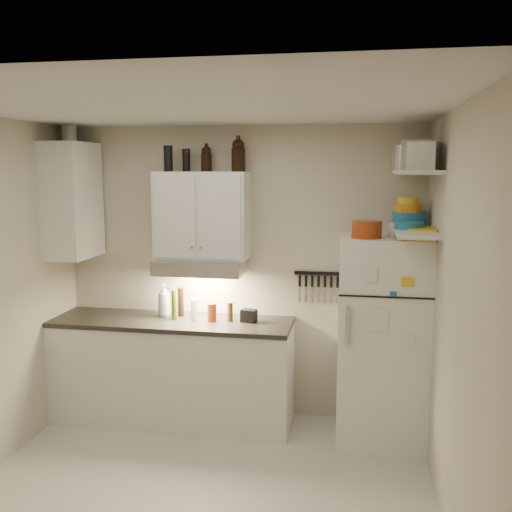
# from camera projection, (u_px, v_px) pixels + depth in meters

# --- Properties ---
(floor) EXTENTS (3.20, 3.00, 0.02)m
(floor) POSITION_uv_depth(u_px,v_px,m) (197.00, 503.00, 3.85)
(floor) COLOR beige
(floor) RESTS_ON ground
(ceiling) EXTENTS (3.20, 3.00, 0.02)m
(ceiling) POSITION_uv_depth(u_px,v_px,m) (190.00, 105.00, 3.46)
(ceiling) COLOR silver
(ceiling) RESTS_ON ground
(back_wall) EXTENTS (3.20, 0.02, 2.60)m
(back_wall) POSITION_uv_depth(u_px,v_px,m) (240.00, 273.00, 5.12)
(back_wall) COLOR #BEB6A2
(back_wall) RESTS_ON ground
(right_wall) EXTENTS (0.02, 3.00, 2.60)m
(right_wall) POSITION_uv_depth(u_px,v_px,m) (455.00, 326.00, 3.38)
(right_wall) COLOR #BEB6A2
(right_wall) RESTS_ON ground
(base_cabinet) EXTENTS (2.10, 0.60, 0.88)m
(base_cabinet) POSITION_uv_depth(u_px,v_px,m) (173.00, 372.00, 5.05)
(base_cabinet) COLOR white
(base_cabinet) RESTS_ON floor
(countertop) EXTENTS (2.10, 0.62, 0.04)m
(countertop) POSITION_uv_depth(u_px,v_px,m) (172.00, 322.00, 4.98)
(countertop) COLOR #282623
(countertop) RESTS_ON base_cabinet
(upper_cabinet) EXTENTS (0.80, 0.33, 0.75)m
(upper_cabinet) POSITION_uv_depth(u_px,v_px,m) (202.00, 215.00, 4.93)
(upper_cabinet) COLOR white
(upper_cabinet) RESTS_ON back_wall
(side_cabinet) EXTENTS (0.33, 0.55, 1.00)m
(side_cabinet) POSITION_uv_depth(u_px,v_px,m) (72.00, 200.00, 4.97)
(side_cabinet) COLOR white
(side_cabinet) RESTS_ON left_wall
(range_hood) EXTENTS (0.76, 0.46, 0.12)m
(range_hood) POSITION_uv_depth(u_px,v_px,m) (201.00, 266.00, 4.93)
(range_hood) COLOR silver
(range_hood) RESTS_ON back_wall
(fridge) EXTENTS (0.70, 0.68, 1.70)m
(fridge) POSITION_uv_depth(u_px,v_px,m) (382.00, 339.00, 4.64)
(fridge) COLOR white
(fridge) RESTS_ON floor
(shelf_hi) EXTENTS (0.30, 0.95, 0.03)m
(shelf_hi) POSITION_uv_depth(u_px,v_px,m) (416.00, 172.00, 4.27)
(shelf_hi) COLOR white
(shelf_hi) RESTS_ON right_wall
(shelf_lo) EXTENTS (0.30, 0.95, 0.03)m
(shelf_lo) POSITION_uv_depth(u_px,v_px,m) (414.00, 230.00, 4.33)
(shelf_lo) COLOR white
(shelf_lo) RESTS_ON right_wall
(knife_strip) EXTENTS (0.42, 0.02, 0.03)m
(knife_strip) POSITION_uv_depth(u_px,v_px,m) (318.00, 273.00, 4.98)
(knife_strip) COLOR black
(knife_strip) RESTS_ON back_wall
(dutch_oven) EXTENTS (0.27, 0.27, 0.13)m
(dutch_oven) POSITION_uv_depth(u_px,v_px,m) (367.00, 229.00, 4.36)
(dutch_oven) COLOR maroon
(dutch_oven) RESTS_ON fridge
(book_stack) EXTENTS (0.29, 0.32, 0.09)m
(book_stack) POSITION_uv_depth(u_px,v_px,m) (426.00, 234.00, 4.23)
(book_stack) COLOR gold
(book_stack) RESTS_ON fridge
(spice_jar) EXTENTS (0.09, 0.09, 0.11)m
(spice_jar) POSITION_uv_depth(u_px,v_px,m) (393.00, 230.00, 4.39)
(spice_jar) COLOR silver
(spice_jar) RESTS_ON fridge
(stock_pot) EXTENTS (0.35, 0.35, 0.19)m
(stock_pot) POSITION_uv_depth(u_px,v_px,m) (408.00, 158.00, 4.51)
(stock_pot) COLOR silver
(stock_pot) RESTS_ON shelf_hi
(tin_a) EXTENTS (0.23, 0.21, 0.22)m
(tin_a) POSITION_uv_depth(u_px,v_px,m) (416.00, 155.00, 4.14)
(tin_a) COLOR #AAAAAD
(tin_a) RESTS_ON shelf_hi
(tin_b) EXTENTS (0.24, 0.24, 0.19)m
(tin_b) POSITION_uv_depth(u_px,v_px,m) (423.00, 156.00, 3.91)
(tin_b) COLOR #AAAAAD
(tin_b) RESTS_ON shelf_hi
(bowl_teal) EXTENTS (0.27, 0.27, 0.11)m
(bowl_teal) POSITION_uv_depth(u_px,v_px,m) (409.00, 219.00, 4.57)
(bowl_teal) COLOR #1B6A96
(bowl_teal) RESTS_ON shelf_lo
(bowl_orange) EXTENTS (0.22, 0.22, 0.07)m
(bowl_orange) POSITION_uv_depth(u_px,v_px,m) (408.00, 208.00, 4.53)
(bowl_orange) COLOR orange
(bowl_orange) RESTS_ON bowl_teal
(bowl_yellow) EXTENTS (0.17, 0.17, 0.05)m
(bowl_yellow) POSITION_uv_depth(u_px,v_px,m) (408.00, 200.00, 4.52)
(bowl_yellow) COLOR gold
(bowl_yellow) RESTS_ON bowl_orange
(plates) EXTENTS (0.26, 0.26, 0.05)m
(plates) POSITION_uv_depth(u_px,v_px,m) (409.00, 225.00, 4.29)
(plates) COLOR #1B6A96
(plates) RESTS_ON shelf_lo
(growler_a) EXTENTS (0.12, 0.12, 0.22)m
(growler_a) POSITION_uv_depth(u_px,v_px,m) (206.00, 159.00, 4.91)
(growler_a) COLOR black
(growler_a) RESTS_ON upper_cabinet
(growler_b) EXTENTS (0.16, 0.16, 0.28)m
(growler_b) POSITION_uv_depth(u_px,v_px,m) (238.00, 155.00, 4.84)
(growler_b) COLOR black
(growler_b) RESTS_ON upper_cabinet
(thermos_a) EXTENTS (0.08, 0.08, 0.19)m
(thermos_a) POSITION_uv_depth(u_px,v_px,m) (186.00, 160.00, 4.92)
(thermos_a) COLOR black
(thermos_a) RESTS_ON upper_cabinet
(thermos_b) EXTENTS (0.10, 0.10, 0.22)m
(thermos_b) POSITION_uv_depth(u_px,v_px,m) (168.00, 159.00, 4.87)
(thermos_b) COLOR black
(thermos_b) RESTS_ON upper_cabinet
(side_jar) EXTENTS (0.14, 0.14, 0.17)m
(side_jar) POSITION_uv_depth(u_px,v_px,m) (69.00, 133.00, 4.98)
(side_jar) COLOR silver
(side_jar) RESTS_ON side_cabinet
(soap_bottle) EXTENTS (0.13, 0.13, 0.33)m
(soap_bottle) POSITION_uv_depth(u_px,v_px,m) (164.00, 298.00, 5.06)
(soap_bottle) COLOR white
(soap_bottle) RESTS_ON countertop
(pepper_mill) EXTENTS (0.06, 0.06, 0.16)m
(pepper_mill) POSITION_uv_depth(u_px,v_px,m) (230.00, 312.00, 4.92)
(pepper_mill) COLOR brown
(pepper_mill) RESTS_ON countertop
(oil_bottle) EXTENTS (0.07, 0.07, 0.26)m
(oil_bottle) POSITION_uv_depth(u_px,v_px,m) (175.00, 305.00, 4.96)
(oil_bottle) COLOR #455D17
(oil_bottle) RESTS_ON countertop
(vinegar_bottle) EXTENTS (0.06, 0.06, 0.26)m
(vinegar_bottle) POSITION_uv_depth(u_px,v_px,m) (181.00, 302.00, 5.08)
(vinegar_bottle) COLOR black
(vinegar_bottle) RESTS_ON countertop
(clear_bottle) EXTENTS (0.08, 0.08, 0.18)m
(clear_bottle) POSITION_uv_depth(u_px,v_px,m) (194.00, 309.00, 4.96)
(clear_bottle) COLOR silver
(clear_bottle) RESTS_ON countertop
(red_jar) EXTENTS (0.10, 0.10, 0.16)m
(red_jar) POSITION_uv_depth(u_px,v_px,m) (212.00, 312.00, 4.91)
(red_jar) COLOR maroon
(red_jar) RESTS_ON countertop
(caddy) EXTENTS (0.15, 0.12, 0.11)m
(caddy) POSITION_uv_depth(u_px,v_px,m) (249.00, 316.00, 4.90)
(caddy) COLOR black
(caddy) RESTS_ON countertop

